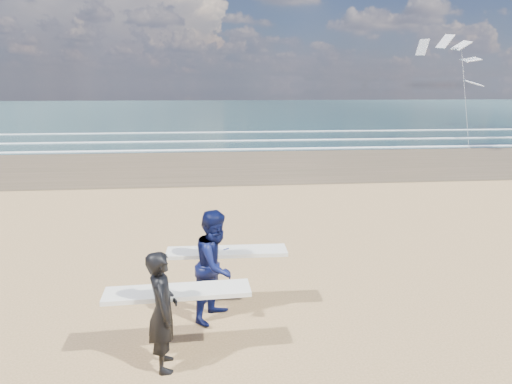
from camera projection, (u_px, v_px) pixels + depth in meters
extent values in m
cube|color=#173234|center=(322.00, 109.00, 78.83)|extent=(220.00, 100.00, 0.02)
cube|color=white|center=(497.00, 146.00, 31.17)|extent=(220.00, 0.50, 0.05)
cube|color=white|center=(460.00, 138.00, 35.73)|extent=(220.00, 0.50, 0.05)
cube|color=white|center=(422.00, 130.00, 42.02)|extent=(220.00, 0.50, 0.05)
imported|color=black|center=(163.00, 311.00, 6.59)|extent=(0.52, 0.71, 1.81)
cube|color=white|center=(178.00, 292.00, 6.92)|extent=(2.22, 0.61, 0.07)
imported|color=#0B113D|center=(216.00, 265.00, 8.03)|extent=(1.16, 1.23, 2.00)
cube|color=white|center=(227.00, 252.00, 8.36)|extent=(2.21, 0.57, 0.07)
cube|color=slate|center=(469.00, 148.00, 30.16)|extent=(0.12, 0.12, 0.10)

